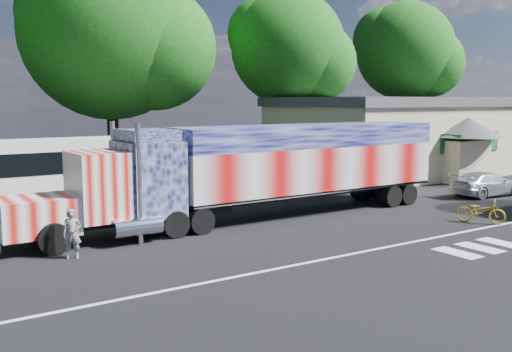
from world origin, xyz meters
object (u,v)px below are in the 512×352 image
woman (72,234)px  tree_ne_a (290,49)px  bicycle (481,211)px  tree_far_ne (407,52)px  tree_n_mid (113,32)px  parked_car (486,184)px  coach_bus (61,171)px  semi_truck (264,168)px

woman → tree_ne_a: size_ratio=0.13×
bicycle → tree_far_ne: (19.42, 21.75, 8.82)m
woman → tree_n_mid: bearing=84.2°
tree_ne_a → tree_n_mid: 11.70m
parked_car → tree_far_ne: size_ratio=0.32×
woman → tree_ne_a: bearing=54.6°
coach_bus → tree_n_mid: size_ratio=0.75×
semi_truck → bicycle: semi_truck is taller
tree_far_ne → woman: bearing=-152.8°
semi_truck → bicycle: bearing=-39.6°
bicycle → tree_n_mid: size_ratio=0.13×
woman → semi_truck: bearing=30.2°
woman → tree_far_ne: bearing=45.5°
semi_truck → coach_bus: size_ratio=1.80×
coach_bus → tree_ne_a: 18.48m
woman → parked_car: bearing=18.9°
tree_far_ne → coach_bus: bearing=-165.7°
parked_car → bicycle: size_ratio=2.30×
semi_truck → woman: size_ratio=12.41×
tree_ne_a → tree_n_mid: (-11.30, 2.94, 0.69)m
coach_bus → tree_ne_a: tree_ne_a is taller
woman → tree_n_mid: 20.17m
woman → tree_far_ne: size_ratio=0.12×
tree_ne_a → tree_n_mid: tree_n_mid is taller
parked_car → tree_n_mid: bearing=44.7°
bicycle → tree_ne_a: bearing=48.6°
semi_truck → tree_ne_a: 16.99m
semi_truck → bicycle: (6.85, -5.66, -1.67)m
coach_bus → tree_far_ne: bearing=14.3°
bicycle → tree_ne_a: (3.38, 17.66, 7.98)m
tree_n_mid → semi_truck: bearing=-85.9°
parked_car → tree_far_ne: 23.70m
semi_truck → parked_car: 13.26m
bicycle → tree_n_mid: (-7.92, 20.60, 8.67)m
coach_bus → woman: bearing=-102.7°
coach_bus → bicycle: coach_bus is taller
semi_truck → tree_n_mid: bearing=94.1°
tree_ne_a → tree_n_mid: size_ratio=0.85×
parked_car → woman: bearing=94.7°
tree_ne_a → bicycle: bearing=-100.8°
parked_car → woman: woman is taller
tree_ne_a → tree_far_ne: tree_far_ne is taller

